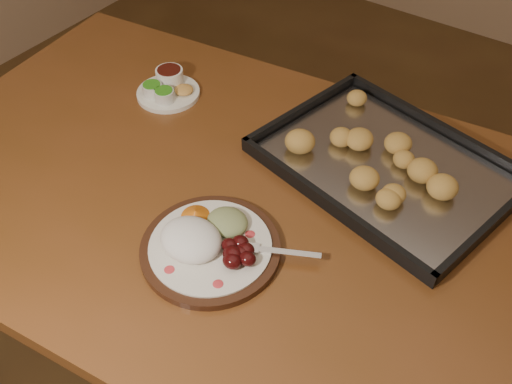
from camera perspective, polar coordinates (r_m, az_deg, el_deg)
The scene contains 5 objects.
ground at distance 1.87m, azimuth 5.22°, elevation -12.17°, with size 4.00×4.00×0.00m, color brown.
dining_table at distance 1.22m, azimuth -1.04°, elevation -3.51°, with size 1.59×1.06×0.75m.
dinner_plate at distance 1.05m, azimuth -4.79°, elevation -5.12°, with size 0.31×0.26×0.06m.
condiment_saucer at distance 1.42m, azimuth -8.86°, elevation 10.26°, with size 0.15×0.15×0.05m.
baking_tray at distance 1.23m, azimuth 12.87°, elevation 2.90°, with size 0.57×0.47×0.05m.
Camera 1 is at (0.43, -0.91, 1.58)m, focal length 40.00 mm.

